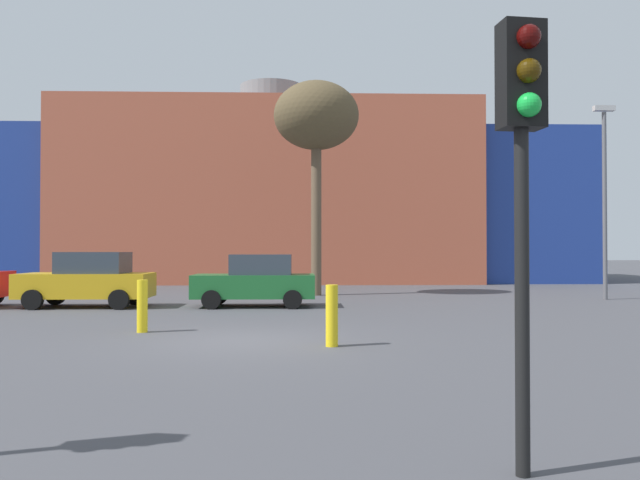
% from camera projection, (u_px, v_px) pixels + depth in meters
% --- Properties ---
extents(ground_plane, '(200.00, 200.00, 0.00)m').
position_uv_depth(ground_plane, '(243.00, 341.00, 12.83)').
color(ground_plane, '#47474C').
extents(building_backdrop, '(37.59, 12.70, 12.31)m').
position_uv_depth(building_backdrop, '(271.00, 201.00, 39.34)').
color(building_backdrop, '#B2563D').
rests_on(building_backdrop, ground_plane).
extents(parked_car_1, '(4.19, 2.05, 1.81)m').
position_uv_depth(parked_car_1, '(88.00, 280.00, 20.36)').
color(parked_car_1, gold).
rests_on(parked_car_1, ground_plane).
extents(parked_car_2, '(4.00, 1.97, 1.74)m').
position_uv_depth(parked_car_2, '(256.00, 281.00, 20.52)').
color(parked_car_2, '#1E662D').
rests_on(parked_car_2, ground_plane).
extents(traffic_light_near_right, '(0.38, 0.38, 3.79)m').
position_uv_depth(traffic_light_near_right, '(523.00, 140.00, 5.16)').
color(traffic_light_near_right, black).
rests_on(traffic_light_near_right, ground_plane).
extents(bare_tree_0, '(3.55, 3.55, 8.91)m').
position_uv_depth(bare_tree_0, '(316.00, 119.00, 25.79)').
color(bare_tree_0, brown).
rests_on(bare_tree_0, ground_plane).
extents(bollard_yellow_0, '(0.24, 0.24, 1.20)m').
position_uv_depth(bollard_yellow_0, '(332.00, 316.00, 12.06)').
color(bollard_yellow_0, yellow).
rests_on(bollard_yellow_0, ground_plane).
extents(bollard_yellow_1, '(0.24, 0.24, 1.20)m').
position_uv_depth(bollard_yellow_1, '(142.00, 306.00, 14.12)').
color(bollard_yellow_1, yellow).
rests_on(bollard_yellow_1, ground_plane).
extents(street_lamp, '(0.80, 0.24, 7.39)m').
position_uv_depth(street_lamp, '(605.00, 189.00, 23.57)').
color(street_lamp, '#59595E').
rests_on(street_lamp, ground_plane).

